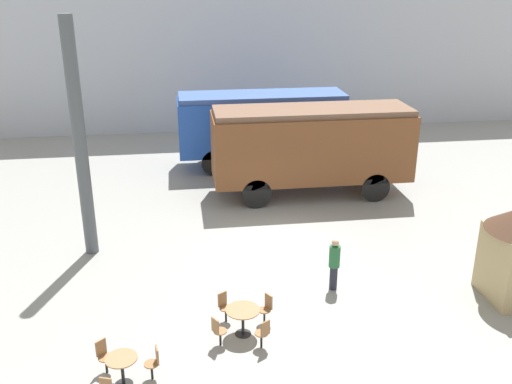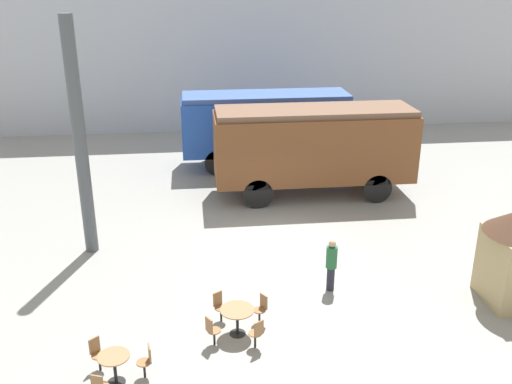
# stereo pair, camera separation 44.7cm
# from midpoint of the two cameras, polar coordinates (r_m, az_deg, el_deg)

# --- Properties ---
(ground_plane) EXTENTS (80.00, 80.00, 0.00)m
(ground_plane) POSITION_cam_midpoint_polar(r_m,az_deg,el_deg) (20.75, 2.55, -5.05)
(ground_plane) COLOR gray
(backdrop_wall) EXTENTS (44.00, 0.15, 9.00)m
(backdrop_wall) POSITION_cam_midpoint_polar(r_m,az_deg,el_deg) (34.56, -1.53, 13.48)
(backdrop_wall) COLOR #B2B7C1
(backdrop_wall) RESTS_ON ground_plane
(streamlined_locomotive) EXTENTS (10.01, 2.52, 3.66)m
(streamlined_locomotive) POSITION_cam_midpoint_polar(r_m,az_deg,el_deg) (28.30, 2.97, 6.94)
(streamlined_locomotive) COLOR blue
(streamlined_locomotive) RESTS_ON ground_plane
(passenger_coach_wooden) EXTENTS (8.43, 2.64, 3.85)m
(passenger_coach_wooden) POSITION_cam_midpoint_polar(r_m,az_deg,el_deg) (24.46, 6.31, 4.78)
(passenger_coach_wooden) COLOR brown
(passenger_coach_wooden) RESTS_ON ground_plane
(cafe_table_near) EXTENTS (0.76, 0.76, 0.78)m
(cafe_table_near) POSITION_cam_midpoint_polar(r_m,az_deg,el_deg) (14.35, -13.09, -16.30)
(cafe_table_near) COLOR black
(cafe_table_near) RESTS_ON ground_plane
(cafe_table_mid) EXTENTS (0.93, 0.93, 0.77)m
(cafe_table_mid) POSITION_cam_midpoint_polar(r_m,az_deg,el_deg) (15.59, -1.04, -12.12)
(cafe_table_mid) COLOR black
(cafe_table_mid) RESTS_ON ground_plane
(cafe_chair_0) EXTENTS (0.38, 0.36, 0.87)m
(cafe_chair_0) POSITION_cam_midpoint_polar(r_m,az_deg,el_deg) (14.43, -9.97, -16.16)
(cafe_chair_0) COLOR black
(cafe_chair_0) RESTS_ON ground_plane
(cafe_chair_1) EXTENTS (0.40, 0.41, 0.87)m
(cafe_chair_1) POSITION_cam_midpoint_polar(r_m,az_deg,el_deg) (14.92, -14.77, -15.19)
(cafe_chair_1) COLOR black
(cafe_chair_1) RESTS_ON ground_plane
(cafe_chair_3) EXTENTS (0.39, 0.40, 0.87)m
(cafe_chair_3) POSITION_cam_midpoint_polar(r_m,az_deg,el_deg) (16.22, -2.88, -11.18)
(cafe_chair_3) COLOR black
(cafe_chair_3) RESTS_ON ground_plane
(cafe_chair_4) EXTENTS (0.40, 0.39, 0.87)m
(cafe_chair_4) POSITION_cam_midpoint_polar(r_m,az_deg,el_deg) (15.25, -3.59, -13.54)
(cafe_chair_4) COLOR black
(cafe_chair_4) RESTS_ON ground_plane
(cafe_chair_5) EXTENTS (0.39, 0.40, 0.87)m
(cafe_chair_5) POSITION_cam_midpoint_polar(r_m,az_deg,el_deg) (15.12, 0.96, -13.84)
(cafe_chair_5) COLOR black
(cafe_chair_5) RESTS_ON ground_plane
(cafe_chair_6) EXTENTS (0.40, 0.39, 0.87)m
(cafe_chair_6) POSITION_cam_midpoint_polar(r_m,az_deg,el_deg) (16.09, 1.36, -11.43)
(cafe_chair_6) COLOR black
(cafe_chair_6) RESTS_ON ground_plane
(visitor_person) EXTENTS (0.34, 0.34, 1.69)m
(visitor_person) POSITION_cam_midpoint_polar(r_m,az_deg,el_deg) (17.59, 8.27, -7.06)
(visitor_person) COLOR #262633
(visitor_person) RESTS_ON ground_plane
(support_pillar) EXTENTS (0.44, 0.44, 8.00)m
(support_pillar) POSITION_cam_midpoint_polar(r_m,az_deg,el_deg) (19.53, -16.58, 4.95)
(support_pillar) COLOR #4C5156
(support_pillar) RESTS_ON ground_plane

